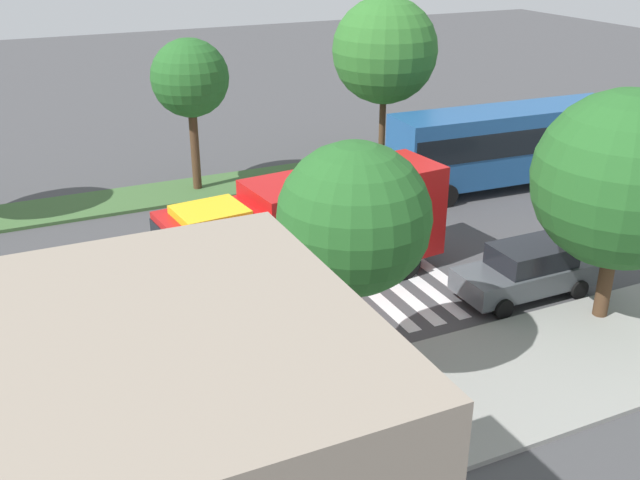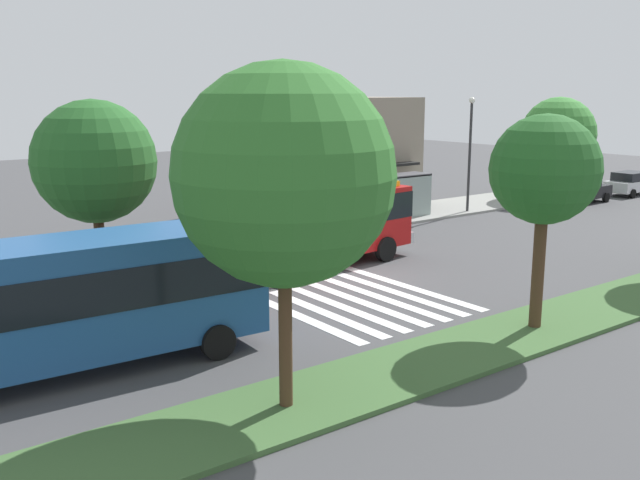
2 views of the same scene
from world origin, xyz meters
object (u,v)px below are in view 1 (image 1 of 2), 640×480
object	(u,v)px
bench_west_of_shelter	(293,394)
sidewalk_tree_west	(623,180)
sidewalk_tree_center	(354,219)
median_tree_west	(190,79)
bench_near_shelter	(133,438)
median_tree_far_west	(385,51)
fire_truck	(303,230)
transit_bus	(509,141)
parked_car_west	(526,270)

from	to	relation	value
bench_west_of_shelter	sidewalk_tree_west	world-z (taller)	sidewalk_tree_west
sidewalk_tree_center	median_tree_west	bearing A→B (deg)	-92.22
sidewalk_tree_west	bench_west_of_shelter	bearing A→B (deg)	2.25
bench_near_shelter	bench_west_of_shelter	bearing A→B (deg)	180.00
median_tree_far_west	median_tree_west	size ratio (longest dim) A/B	1.20
bench_west_of_shelter	median_tree_far_west	xyz separation A→B (m)	(-11.81, -16.66, 4.94)
fire_truck	median_tree_west	size ratio (longest dim) A/B	1.51
transit_bus	bench_west_of_shelter	xyz separation A→B (m)	(15.30, 11.38, -1.53)
median_tree_far_west	bench_near_shelter	bearing A→B (deg)	46.73
fire_truck	median_tree_west	bearing A→B (deg)	-92.92
sidewalk_tree_west	median_tree_far_west	size ratio (longest dim) A/B	0.87
parked_car_west	bench_near_shelter	world-z (taller)	parked_car_west
sidewalk_tree_west	transit_bus	bearing A→B (deg)	-114.46
transit_bus	median_tree_west	distance (m)	14.22
transit_bus	sidewalk_tree_west	world-z (taller)	sidewalk_tree_west
parked_car_west	transit_bus	bearing A→B (deg)	-125.04
fire_truck	median_tree_far_west	size ratio (longest dim) A/B	1.26
median_tree_far_west	parked_car_west	bearing A→B (deg)	79.52
transit_bus	median_tree_west	size ratio (longest dim) A/B	1.70
sidewalk_tree_center	sidewalk_tree_west	bearing A→B (deg)	180.00
median_tree_west	transit_bus	bearing A→B (deg)	157.71
sidewalk_tree_center	median_tree_far_west	xyz separation A→B (m)	(-10.03, -16.26, 0.81)
bench_near_shelter	sidewalk_tree_center	world-z (taller)	sidewalk_tree_center
fire_truck	transit_bus	world-z (taller)	fire_truck
fire_truck	parked_car_west	distance (m)	7.27
fire_truck	sidewalk_tree_west	size ratio (longest dim) A/B	1.44
parked_car_west	median_tree_far_west	xyz separation A→B (m)	(-2.60, -14.06, 4.65)
bench_near_shelter	bench_west_of_shelter	size ratio (longest dim) A/B	1.00
fire_truck	bench_west_of_shelter	world-z (taller)	fire_truck
sidewalk_tree_west	median_tree_far_west	world-z (taller)	median_tree_far_west
fire_truck	median_tree_far_west	xyz separation A→B (m)	(-8.85, -10.53, 3.49)
sidewalk_tree_center	fire_truck	bearing A→B (deg)	-101.60
bench_near_shelter	median_tree_far_west	size ratio (longest dim) A/B	0.20
parked_car_west	median_tree_far_west	bearing A→B (deg)	-100.75
parked_car_west	bench_west_of_shelter	bearing A→B (deg)	15.52
parked_car_west	median_tree_far_west	distance (m)	15.03
median_tree_far_west	sidewalk_tree_center	bearing A→B (deg)	58.34
sidewalk_tree_west	median_tree_far_west	xyz separation A→B (m)	(-1.50, -16.26, 1.07)
fire_truck	median_tree_far_west	bearing A→B (deg)	-135.93
sidewalk_tree_center	parked_car_west	bearing A→B (deg)	-163.49
parked_car_west	sidewalk_tree_west	xyz separation A→B (m)	(-1.10, 2.20, 3.58)
parked_car_west	median_tree_west	bearing A→B (deg)	-64.47
sidewalk_tree_west	sidewalk_tree_center	world-z (taller)	sidewalk_tree_west
median_tree_west	bench_west_of_shelter	bearing A→B (deg)	81.76
parked_car_west	median_tree_far_west	world-z (taller)	median_tree_far_west
sidewalk_tree_west	bench_near_shelter	bearing A→B (deg)	1.63
median_tree_west	sidewalk_tree_center	bearing A→B (deg)	87.78
bench_west_of_shelter	median_tree_far_west	bearing A→B (deg)	-125.32
fire_truck	bench_west_of_shelter	bearing A→B (deg)	58.35
bench_near_shelter	sidewalk_tree_center	xyz separation A→B (m)	(-5.66, -0.40, 4.14)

